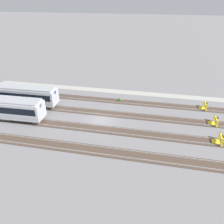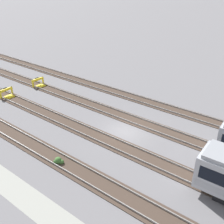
{
  "view_description": "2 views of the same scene",
  "coord_description": "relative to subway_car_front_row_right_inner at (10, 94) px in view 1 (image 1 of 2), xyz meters",
  "views": [
    {
      "loc": [
        -7.89,
        29.75,
        18.51
      ],
      "look_at": [
        -1.81,
        -0.0,
        1.8
      ],
      "focal_mm": 35.0,
      "sensor_mm": 36.0,
      "label": 1
    },
    {
      "loc": [
        13.31,
        -19.78,
        15.26
      ],
      "look_at": [
        -1.81,
        -0.0,
        1.8
      ],
      "focal_mm": 42.0,
      "sensor_mm": 36.0,
      "label": 2
    }
  ],
  "objects": [
    {
      "name": "bumper_stop_nearest_track",
      "position": [
        -35.07,
        -5.06,
        -1.53
      ],
      "size": [
        1.36,
        2.01,
        1.22
      ],
      "color": "yellow",
      "rests_on": "ground"
    },
    {
      "name": "bumper_stop_near_inner_track",
      "position": [
        -35.83,
        0.06,
        -1.53
      ],
      "size": [
        1.37,
        2.01,
        1.22
      ],
      "color": "yellow",
      "rests_on": "ground"
    },
    {
      "name": "rail_track_nearest",
      "position": [
        -18.01,
        -5.07,
        -2.0
      ],
      "size": [
        90.0,
        2.23,
        0.21
      ],
      "color": "#47382D",
      "rests_on": "ground"
    },
    {
      "name": "weed_clump",
      "position": [
        -19.77,
        -5.35,
        -1.8
      ],
      "size": [
        0.92,
        0.7,
        0.64
      ],
      "color": "#427033",
      "rests_on": "ground"
    },
    {
      "name": "rail_track_near_inner",
      "position": [
        -18.01,
        0.05,
        -2.0
      ],
      "size": [
        90.0,
        2.24,
        0.21
      ],
      "color": "#47382D",
      "rests_on": "ground"
    },
    {
      "name": "rail_track_middle",
      "position": [
        -18.01,
        5.17,
        -2.0
      ],
      "size": [
        90.0,
        2.24,
        0.21
      ],
      "color": "#47382D",
      "rests_on": "ground"
    },
    {
      "name": "bumper_stop_middle_track",
      "position": [
        -35.48,
        5.16,
        -1.53
      ],
      "size": [
        1.37,
        2.01,
        1.22
      ],
      "color": "yellow",
      "rests_on": "ground"
    },
    {
      "name": "rail_track_far_inner",
      "position": [
        -18.01,
        10.28,
        -2.0
      ],
      "size": [
        90.0,
        2.23,
        0.21
      ],
      "color": "#47382D",
      "rests_on": "ground"
    },
    {
      "name": "service_walkway",
      "position": [
        -18.01,
        -9.67,
        -2.04
      ],
      "size": [
        54.0,
        2.0,
        0.01
      ],
      "primitive_type": "cube",
      "color": "#9E9E93",
      "rests_on": "ground"
    },
    {
      "name": "ground_plane",
      "position": [
        -18.01,
        2.61,
        -2.04
      ],
      "size": [
        400.0,
        400.0,
        0.0
      ],
      "primitive_type": "plane",
      "color": "slate"
    },
    {
      "name": "subway_car_front_row_right_inner",
      "position": [
        0.0,
        0.0,
        0.0
      ],
      "size": [
        18.05,
        3.2,
        3.7
      ],
      "color": "#ADAFB7",
      "rests_on": "ground"
    }
  ]
}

